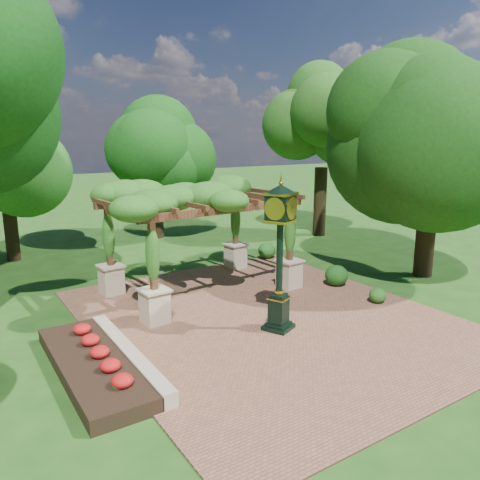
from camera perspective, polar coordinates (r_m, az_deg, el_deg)
ground at (r=14.00m, az=5.68°, el=-10.73°), size 120.00×120.00×0.00m
brick_plaza at (r=14.72m, az=3.22°, el=-9.40°), size 10.00×12.00×0.04m
border_wall at (r=12.28m, az=-13.42°, el=-13.52°), size 0.35×5.00×0.40m
flower_bed at (r=12.06m, az=-17.57°, el=-14.39°), size 1.50×5.00×0.36m
pedestal_clock at (r=13.10m, az=4.90°, el=-0.50°), size 1.12×1.12×4.29m
pergola at (r=16.40m, az=-4.82°, el=4.73°), size 6.67×4.49×4.02m
sundial at (r=19.46m, az=-10.34°, el=-2.91°), size 0.62×0.62×0.88m
shrub_front at (r=16.44m, az=16.43°, el=-6.49°), size 0.71×0.71×0.51m
shrub_mid at (r=17.88m, az=11.68°, el=-4.24°), size 1.01×1.01×0.77m
shrub_back at (r=21.39m, az=3.28°, el=-1.27°), size 1.01×1.01×0.72m
tree_west_far at (r=22.94m, az=-26.85°, el=8.49°), size 3.77×3.77×6.42m
tree_north at (r=25.69m, az=-10.29°, el=10.65°), size 4.02×4.02×6.88m
tree_east_far at (r=26.36m, az=10.13°, el=15.03°), size 4.17×4.17×9.80m
tree_east_near at (r=19.61m, az=22.70°, el=12.60°), size 5.59×5.59×8.49m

